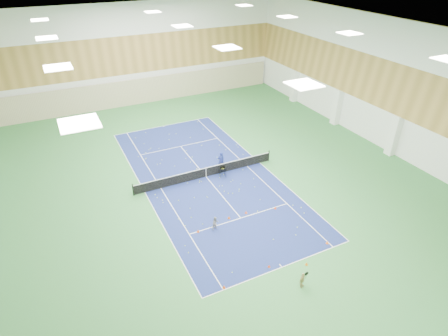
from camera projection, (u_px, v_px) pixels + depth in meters
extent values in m
plane|color=#327639|center=(206.00, 177.00, 32.73)|extent=(40.00, 40.00, 0.00)
cube|color=navy|center=(206.00, 177.00, 32.73)|extent=(10.97, 23.77, 0.01)
cube|color=#C6B793|center=(143.00, 91.00, 47.11)|extent=(35.40, 0.16, 3.20)
imported|color=navy|center=(221.00, 161.00, 33.38)|extent=(0.69, 0.49, 1.80)
imported|color=gray|center=(216.00, 223.00, 26.49)|extent=(0.61, 0.53, 1.06)
imported|color=tan|center=(302.00, 280.00, 22.01)|extent=(0.67, 0.49, 1.06)
cone|color=#FD4F0D|center=(198.00, 231.00, 26.41)|extent=(0.20, 0.20, 0.23)
cone|color=#DC500B|center=(229.00, 217.00, 27.72)|extent=(0.21, 0.21, 0.23)
cone|color=#DD440B|center=(246.00, 212.00, 28.26)|extent=(0.21, 0.21, 0.23)
cone|color=#FF420D|center=(275.00, 208.00, 28.73)|extent=(0.21, 0.21, 0.23)
cone|color=#D8420B|center=(224.00, 287.00, 22.10)|extent=(0.21, 0.21, 0.23)
cone|color=#F9420D|center=(269.00, 266.00, 23.55)|extent=(0.19, 0.19, 0.20)
cone|color=orange|center=(307.00, 264.00, 23.71)|extent=(0.20, 0.20, 0.22)
cone|color=#FC630D|center=(327.00, 242.00, 25.39)|extent=(0.21, 0.21, 0.23)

